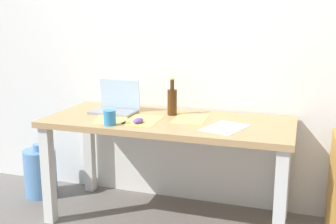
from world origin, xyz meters
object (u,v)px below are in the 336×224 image
laptop_left (116,105)px  computer_mouse (138,121)px  coffee_mug (110,118)px  water_cooler_jug (40,172)px  beer_bottle (172,101)px  desk (168,134)px

laptop_left → computer_mouse: (0.27, -0.25, -0.04)m
coffee_mug → water_cooler_jug: bearing=157.1°
beer_bottle → water_cooler_jug: bearing=-176.9°
computer_mouse → water_cooler_jug: computer_mouse is taller
beer_bottle → computer_mouse: (-0.13, -0.30, -0.08)m
coffee_mug → water_cooler_jug: (-0.79, 0.33, -0.58)m
desk → water_cooler_jug: desk is taller
desk → laptop_left: size_ratio=5.09×
laptop_left → coffee_mug: size_ratio=3.41×
laptop_left → water_cooler_jug: 0.89m
computer_mouse → water_cooler_jug: 1.12m
beer_bottle → coffee_mug: (-0.29, -0.39, -0.05)m
water_cooler_jug → beer_bottle: bearing=3.1°
desk → beer_bottle: (-0.01, 0.13, 0.20)m
beer_bottle → coffee_mug: beer_bottle is taller
beer_bottle → computer_mouse: size_ratio=2.56×
desk → coffee_mug: coffee_mug is taller
desk → computer_mouse: size_ratio=16.50×
coffee_mug → desk: bearing=40.2°
desk → beer_bottle: bearing=95.8°
coffee_mug → water_cooler_jug: size_ratio=0.22×
beer_bottle → desk: bearing=-84.2°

